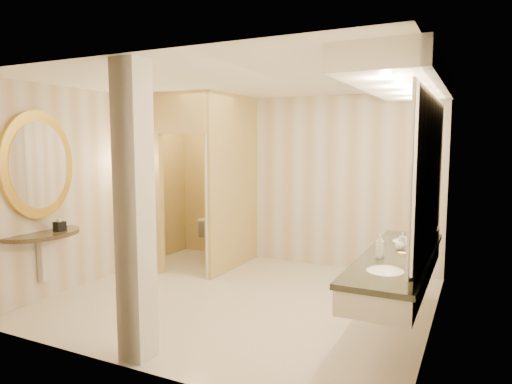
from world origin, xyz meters
TOP-DOWN VIEW (x-y plane):
  - floor at (0.00, 0.00)m, footprint 4.50×4.50m
  - ceiling at (0.00, 0.00)m, footprint 4.50×4.50m
  - wall_back at (0.00, 2.00)m, footprint 4.50×0.02m
  - wall_front at (0.00, -2.00)m, footprint 4.50×0.02m
  - wall_left at (-2.25, 0.00)m, footprint 0.02×4.00m
  - wall_right at (2.25, 0.00)m, footprint 0.02×4.00m
  - toilet_closet at (-1.13, 0.97)m, footprint 1.50×1.55m
  - wall_sconce at (-1.93, 0.43)m, footprint 0.14×0.14m
  - vanity at (1.98, -0.34)m, footprint 0.75×2.62m
  - console_shelf at (-2.21, -1.13)m, footprint 1.02×1.02m
  - pillar at (-0.11, -1.80)m, footprint 0.26×0.26m
  - tissue_box at (-2.02, -1.00)m, footprint 0.13×0.13m
  - toilet at (-1.34, 1.70)m, footprint 0.42×0.71m
  - soap_bottle_a at (1.93, 0.06)m, footprint 0.07×0.07m
  - soap_bottle_b at (1.94, -0.17)m, footprint 0.13×0.13m
  - soap_bottle_c at (1.82, -0.59)m, footprint 0.09×0.09m

SIDE VIEW (x-z plane):
  - floor at x=0.00m, z-range 0.00..0.00m
  - toilet at x=-1.34m, z-range 0.00..0.71m
  - tissue_box at x=-2.02m, z-range 0.88..0.99m
  - soap_bottle_b at x=1.94m, z-range 0.88..1.00m
  - soap_bottle_a at x=1.93m, z-range 0.88..1.02m
  - soap_bottle_c at x=1.82m, z-range 0.88..1.11m
  - console_shelf at x=-2.21m, z-range 0.37..2.32m
  - wall_back at x=0.00m, z-range 0.00..2.70m
  - wall_front at x=0.00m, z-range 0.00..2.70m
  - wall_left at x=-2.25m, z-range 0.00..2.70m
  - wall_right at x=2.25m, z-range 0.00..2.70m
  - pillar at x=-0.11m, z-range 0.00..2.70m
  - toilet_closet at x=-1.13m, z-range 0.04..2.74m
  - vanity at x=1.98m, z-range 0.58..2.67m
  - wall_sconce at x=-1.93m, z-range 1.52..1.94m
  - ceiling at x=0.00m, z-range 2.70..2.70m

